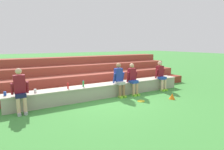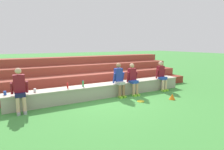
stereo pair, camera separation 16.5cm
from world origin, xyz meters
TOP-DOWN VIEW (x-y plane):
  - ground_plane at (0.00, 0.00)m, footprint 80.00×80.00m
  - stone_seating_wall at (0.00, 0.30)m, footprint 7.59×0.64m
  - brick_bleachers at (0.00, 2.71)m, footprint 10.34×3.18m
  - person_far_left at (-3.22, -0.04)m, footprint 0.52×0.52m
  - person_left_of_center at (0.50, 0.01)m, footprint 0.50×0.53m
  - person_center at (1.15, -0.05)m, footprint 0.50×0.53m
  - person_right_of_center at (2.83, -0.00)m, footprint 0.51×0.55m
  - water_bottle_near_left at (-0.99, 0.26)m, footprint 0.07×0.07m
  - water_bottle_mid_right at (-1.60, 0.25)m, footprint 0.06×0.06m
  - plastic_cup_right_end at (-2.74, 0.26)m, footprint 0.09×0.09m
  - plastic_cup_middle at (-3.64, 0.34)m, footprint 0.09×0.09m
  - frisbee at (0.84, -1.01)m, footprint 0.27×0.27m
  - sports_cone at (2.10, -1.39)m, footprint 0.24×0.24m

SIDE VIEW (x-z plane):
  - ground_plane at x=0.00m, z-range 0.00..0.00m
  - frisbee at x=0.84m, z-range 0.00..0.02m
  - sports_cone at x=2.10m, z-range 0.00..0.23m
  - stone_seating_wall at x=0.00m, z-range 0.02..0.55m
  - brick_bleachers at x=0.00m, z-range -0.18..1.29m
  - plastic_cup_right_end at x=-2.74m, z-range 0.53..0.65m
  - plastic_cup_middle at x=-3.64m, z-range 0.53..0.66m
  - water_bottle_mid_right at x=-1.60m, z-range 0.53..0.75m
  - water_bottle_near_left at x=-0.99m, z-range 0.53..0.77m
  - person_center at x=1.15m, z-range 0.04..1.39m
  - person_right_of_center at x=2.83m, z-range 0.05..1.42m
  - person_left_of_center at x=0.50m, z-range 0.05..1.45m
  - person_far_left at x=-3.22m, z-range 0.04..1.47m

